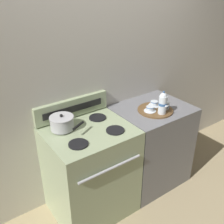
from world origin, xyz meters
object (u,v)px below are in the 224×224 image
at_px(teacup_left, 154,103).
at_px(serving_tray, 155,110).
at_px(stove, 91,171).
at_px(creamer_jug, 166,106).
at_px(teacup_right, 150,109).
at_px(saucepan, 62,123).
at_px(teapot, 163,103).

bearing_deg(teacup_left, serving_tray, -125.32).
height_order(stove, teacup_left, teacup_left).
xyz_separation_m(serving_tray, creamer_jug, (0.09, -0.06, 0.05)).
bearing_deg(stove, creamer_jug, -8.01).
height_order(teacup_left, teacup_right, same).
bearing_deg(saucepan, serving_tray, -12.40).
relative_size(stove, saucepan, 3.11).
bearing_deg(creamer_jug, teapot, -157.19).
relative_size(stove, teapot, 4.01).
distance_m(stove, serving_tray, 0.88).
xyz_separation_m(teacup_left, teacup_right, (-0.12, -0.07, 0.00)).
xyz_separation_m(saucepan, teapot, (0.92, -0.30, 0.05)).
bearing_deg(teapot, teacup_right, 122.54).
bearing_deg(teacup_left, teacup_right, -151.02).
bearing_deg(teapot, creamer_jug, 22.81).
relative_size(saucepan, creamer_jug, 3.93).
bearing_deg(serving_tray, teacup_left, 54.68).
xyz_separation_m(saucepan, creamer_jug, (1.02, -0.26, -0.02)).
height_order(teapot, teacup_right, teapot).
height_order(saucepan, teacup_left, saucepan).
xyz_separation_m(stove, creamer_jug, (0.83, -0.12, 0.51)).
height_order(serving_tray, teapot, teapot).
bearing_deg(creamer_jug, stove, 171.99).
distance_m(stove, teapot, 0.95).
bearing_deg(serving_tray, teacup_right, 175.87).
bearing_deg(stove, teapot, -12.13).
bearing_deg(teacup_left, creamer_jug, -71.91).
distance_m(saucepan, teacup_right, 0.88).
xyz_separation_m(teacup_right, creamer_jug, (0.16, -0.06, 0.01)).
bearing_deg(teacup_left, teapot, -108.39).
height_order(saucepan, creamer_jug, saucepan).
xyz_separation_m(teapot, creamer_jug, (0.10, 0.04, -0.07)).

